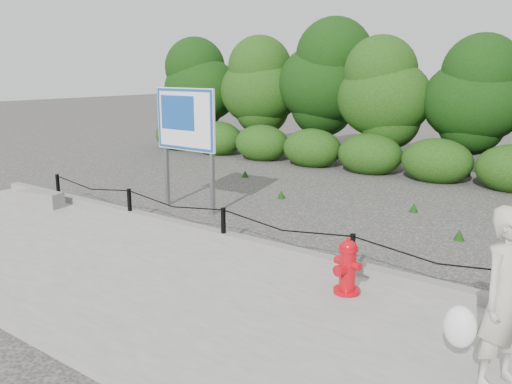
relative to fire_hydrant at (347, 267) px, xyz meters
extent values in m
plane|color=#2D2B28|center=(-2.80, 0.71, -0.45)|extent=(90.00, 90.00, 0.00)
cube|color=gray|center=(-2.80, -1.29, -0.41)|extent=(14.00, 4.00, 0.08)
cube|color=slate|center=(-2.80, 0.76, -0.30)|extent=(14.00, 0.22, 0.14)
cube|color=black|center=(-7.80, 0.71, -0.07)|extent=(0.06, 0.06, 0.60)
cube|color=black|center=(-5.30, 0.71, -0.07)|extent=(0.06, 0.06, 0.60)
cube|color=black|center=(-2.80, 0.71, -0.07)|extent=(0.06, 0.06, 0.60)
cube|color=black|center=(-0.30, 0.71, -0.07)|extent=(0.06, 0.06, 0.60)
cylinder|color=black|center=(-6.55, 0.71, 0.15)|extent=(2.50, 0.02, 0.02)
cylinder|color=black|center=(-4.05, 0.71, 0.15)|extent=(2.50, 0.02, 0.02)
cylinder|color=black|center=(-1.55, 0.71, 0.15)|extent=(2.50, 0.02, 0.02)
cylinder|color=black|center=(0.95, 0.71, 0.15)|extent=(2.50, 0.02, 0.02)
cylinder|color=black|center=(-11.30, 9.31, 0.58)|extent=(0.18, 0.18, 2.05)
ellipsoid|color=#1D4F12|center=(-11.30, 9.31, 2.01)|extent=(3.04, 2.63, 3.28)
cylinder|color=black|center=(-8.80, 9.71, 0.57)|extent=(0.18, 0.18, 2.04)
ellipsoid|color=#1D4F12|center=(-8.80, 9.71, 2.00)|extent=(3.02, 2.61, 3.27)
cylinder|color=black|center=(-6.30, 10.11, 0.70)|extent=(0.18, 0.18, 2.29)
ellipsoid|color=#1D4F12|center=(-6.30, 10.11, 2.30)|extent=(3.39, 2.93, 3.67)
cylinder|color=black|center=(-3.80, 9.31, 0.53)|extent=(0.18, 0.18, 1.96)
ellipsoid|color=#1D4F12|center=(-3.80, 9.31, 1.90)|extent=(2.89, 2.50, 3.13)
cylinder|color=black|center=(-1.30, 9.71, 0.52)|extent=(0.18, 0.18, 1.94)
ellipsoid|color=#1D4F12|center=(-1.30, 9.71, 1.88)|extent=(2.87, 2.49, 3.11)
cylinder|color=red|center=(0.00, 0.01, -0.34)|extent=(0.42, 0.42, 0.06)
cylinder|color=red|center=(0.00, 0.01, -0.04)|extent=(0.26, 0.26, 0.54)
cylinder|color=red|center=(0.00, 0.01, 0.25)|extent=(0.30, 0.30, 0.05)
ellipsoid|color=red|center=(0.00, 0.01, 0.28)|extent=(0.27, 0.27, 0.17)
cylinder|color=red|center=(0.00, 0.01, 0.38)|extent=(0.07, 0.07, 0.05)
cylinder|color=red|center=(-0.15, 0.04, 0.05)|extent=(0.12, 0.13, 0.11)
cylinder|color=red|center=(0.15, -0.02, 0.05)|extent=(0.12, 0.13, 0.11)
cylinder|color=red|center=(-0.03, -0.15, -0.01)|extent=(0.17, 0.15, 0.15)
cylinder|color=slate|center=(-0.03, -0.12, -0.09)|extent=(0.01, 0.05, 0.12)
imported|color=#BDB8A2|center=(2.19, -1.05, 0.51)|extent=(0.64, 0.75, 1.75)
ellipsoid|color=white|center=(1.84, -1.20, 0.18)|extent=(0.31, 0.24, 0.42)
cube|color=gray|center=(-7.57, 0.13, -0.20)|extent=(1.09, 0.58, 0.33)
cube|color=slate|center=(-5.71, 2.16, 0.87)|extent=(0.08, 0.08, 2.64)
cube|color=slate|center=(-4.33, 2.15, 0.87)|extent=(0.08, 0.08, 2.64)
cube|color=white|center=(-5.02, 2.10, 1.53)|extent=(1.65, 0.07, 1.32)
cube|color=#154798|center=(-5.02, 2.07, 1.53)|extent=(1.62, 0.02, 1.28)
cube|color=#154798|center=(-5.22, 2.06, 1.66)|extent=(0.99, 0.02, 0.73)
camera|label=1|loc=(3.17, -6.15, 2.58)|focal=38.00mm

